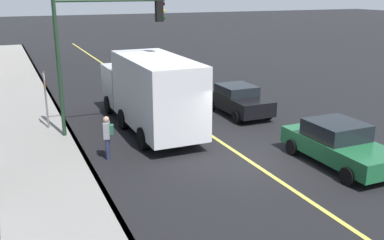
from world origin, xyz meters
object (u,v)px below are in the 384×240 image
(truck_white, at_px, (150,91))
(pedestrian_with_backpack, at_px, (108,134))
(traffic_light_mast, at_px, (101,39))
(street_sign_post, at_px, (46,97))
(car_green, at_px, (339,144))
(car_black, at_px, (238,100))

(truck_white, xyz_separation_m, pedestrian_with_backpack, (-2.83, 2.61, -0.81))
(pedestrian_with_backpack, xyz_separation_m, traffic_light_mast, (3.02, -0.60, 3.14))
(pedestrian_with_backpack, distance_m, street_sign_post, 4.72)
(car_green, relative_size, traffic_light_mast, 0.76)
(traffic_light_mast, relative_size, street_sign_post, 2.22)
(car_green, relative_size, pedestrian_with_backpack, 2.73)
(truck_white, relative_size, street_sign_post, 3.14)
(street_sign_post, bearing_deg, car_green, -131.83)
(car_green, xyz_separation_m, traffic_light_mast, (6.83, 6.87, 3.34))
(truck_white, bearing_deg, street_sign_post, 70.20)
(pedestrian_with_backpack, bearing_deg, street_sign_post, 20.87)
(car_black, distance_m, truck_white, 4.96)
(car_green, height_order, street_sign_post, street_sign_post)
(car_black, bearing_deg, pedestrian_with_backpack, 114.63)
(car_green, height_order, pedestrian_with_backpack, pedestrian_with_backpack)
(car_green, bearing_deg, pedestrian_with_backpack, 63.00)
(truck_white, height_order, pedestrian_with_backpack, truck_white)
(car_black, height_order, street_sign_post, street_sign_post)
(car_black, distance_m, car_green, 7.21)
(traffic_light_mast, distance_m, street_sign_post, 3.65)
(car_black, relative_size, truck_white, 0.49)
(car_green, height_order, traffic_light_mast, traffic_light_mast)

